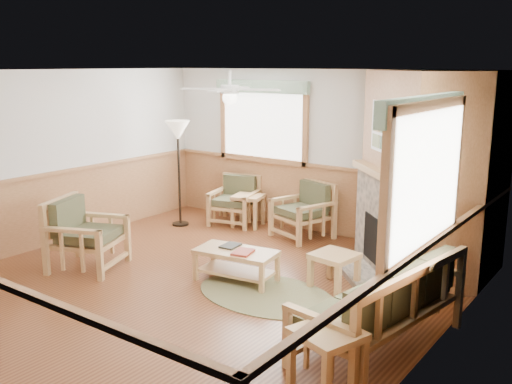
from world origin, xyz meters
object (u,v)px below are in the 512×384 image
Objects in this scene: end_table_sofa at (327,362)px; floor_lamp_left at (179,173)px; floor_lamp_right at (436,231)px; armchair_back_left at (235,200)px; sofa at (380,304)px; coffee_table at (236,266)px; armchair_left at (87,234)px; armchair_back_right at (302,211)px; footstool at (334,270)px; end_table_chairs at (248,211)px.

floor_lamp_left is at bearing 146.23° from end_table_sofa.
armchair_back_left is at bearing 163.68° from floor_lamp_right.
end_table_sofa is 0.36× the size of floor_lamp_right.
floor_lamp_left reaches higher than sofa.
floor_lamp_left is at bearing 139.58° from coffee_table.
armchair_left is 2.43m from floor_lamp_left.
sofa is 3.73m from armchair_back_right.
armchair_back_left is at bearing -161.12° from armchair_back_right.
sofa reaches higher than footstool.
armchair_back_left is 1.41× the size of end_table_sofa.
end_table_chairs is (-3.67, 2.71, -0.18)m from sofa.
armchair_back_left reaches higher than end_table_sofa.
armchair_back_right is 2.84m from floor_lamp_right.
footstool is at bearing -43.50° from armchair_back_left.
end_table_chairs is at bearing 32.23° from floor_lamp_left.
footstool is 3.76m from floor_lamp_left.
armchair_left is 2.14m from coffee_table.
coffee_table is (1.96, 0.82, -0.28)m from armchair_left.
armchair_left is at bearing -100.16° from end_table_chairs.
sofa is at bearing -108.55° from armchair_left.
end_table_chairs is 0.30× the size of floor_lamp_left.
floor_lamp_left is (-1.02, -0.64, 0.65)m from end_table_chairs.
footstool is (2.86, -1.59, -0.20)m from armchair_back_left.
floor_lamp_right is (4.69, -0.52, -0.09)m from floor_lamp_left.
sofa is 3.57× the size of end_table_chairs.
footstool reaches higher than coffee_table.
end_table_chairs is at bearing -32.40° from armchair_left.
armchair_left is 0.59× the size of floor_lamp_right.
coffee_table is 2.96m from floor_lamp_left.
end_table_chairs is (0.53, 2.98, -0.21)m from armchair_left.
footstool is 0.31× the size of floor_lamp_right.
armchair_left is at bearing -165.78° from coffee_table.
end_table_chairs is 3.01m from footstool.
armchair_back_right is 1.51× the size of end_table_sofa.
sofa reaches higher than end_table_sofa.
floor_lamp_right is at bearing -171.25° from sofa.
floor_lamp_left is at bearing -144.33° from armchair_back_right.
armchair_back_left is (-3.97, 2.71, -0.04)m from sofa.
end_table_sofa is at bearing -122.88° from armchair_left.
armchair_back_left is at bearing 136.46° from end_table_sofa.
armchair_left is (-1.64, -2.98, 0.04)m from armchair_back_right.
floor_lamp_left is at bearing -105.11° from sofa.
end_table_sofa is 1.16× the size of footstool.
coffee_table is at bearing -65.77° from armchair_back_left.
coffee_table is (0.32, -2.16, -0.24)m from armchair_back_right.
end_table_sofa is (3.67, -3.77, 0.02)m from end_table_chairs.
end_table_sofa is (0.00, -1.06, -0.16)m from sofa.
armchair_left reaches higher than footstool.
floor_lamp_right is at bearing -30.72° from armchair_back_left.
armchair_left reaches higher than end_table_sofa.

